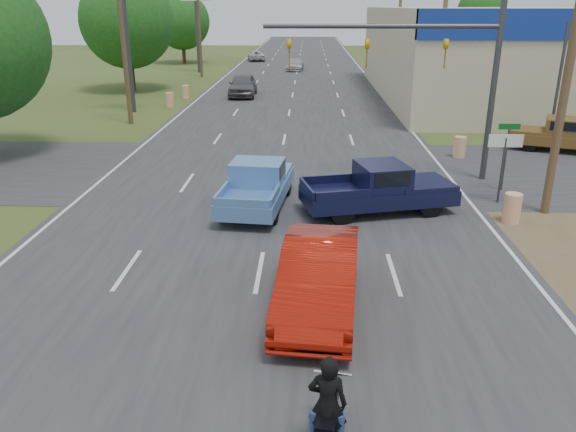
{
  "coord_description": "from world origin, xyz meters",
  "views": [
    {
      "loc": [
        1.26,
        -5.56,
        6.73
      ],
      "look_at": [
        0.74,
        8.89,
        1.3
      ],
      "focal_mm": 35.0,
      "sensor_mm": 36.0,
      "label": 1
    }
  ],
  "objects_px": {
    "red_convertible": "(319,277)",
    "distant_car_silver": "(295,65)",
    "navy_pickup": "(382,188)",
    "distant_car_white": "(256,56)",
    "rider": "(327,409)",
    "motorcycle": "(326,431)",
    "brown_pickup": "(561,134)",
    "distant_car_grey": "(243,85)",
    "blue_pickup": "(258,184)"
  },
  "relations": [
    {
      "from": "rider",
      "to": "distant_car_silver",
      "type": "distance_m",
      "value": 56.73
    },
    {
      "from": "rider",
      "to": "blue_pickup",
      "type": "relative_size",
      "value": 0.33
    },
    {
      "from": "motorcycle",
      "to": "distant_car_white",
      "type": "xyz_separation_m",
      "value": [
        -7.18,
        68.22,
        0.16
      ]
    },
    {
      "from": "rider",
      "to": "distant_car_grey",
      "type": "height_order",
      "value": "distant_car_grey"
    },
    {
      "from": "blue_pickup",
      "to": "navy_pickup",
      "type": "distance_m",
      "value": 4.34
    },
    {
      "from": "blue_pickup",
      "to": "navy_pickup",
      "type": "bearing_deg",
      "value": 0.48
    },
    {
      "from": "navy_pickup",
      "to": "blue_pickup",
      "type": "bearing_deg",
      "value": -110.13
    },
    {
      "from": "distant_car_white",
      "to": "motorcycle",
      "type": "bearing_deg",
      "value": 86.97
    },
    {
      "from": "rider",
      "to": "brown_pickup",
      "type": "bearing_deg",
      "value": -111.45
    },
    {
      "from": "distant_car_grey",
      "to": "distant_car_white",
      "type": "distance_m",
      "value": 30.59
    },
    {
      "from": "red_convertible",
      "to": "brown_pickup",
      "type": "relative_size",
      "value": 0.94
    },
    {
      "from": "red_convertible",
      "to": "brown_pickup",
      "type": "bearing_deg",
      "value": 58.08
    },
    {
      "from": "blue_pickup",
      "to": "motorcycle",
      "type": "bearing_deg",
      "value": -73.76
    },
    {
      "from": "motorcycle",
      "to": "brown_pickup",
      "type": "relative_size",
      "value": 0.39
    },
    {
      "from": "distant_car_grey",
      "to": "motorcycle",
      "type": "bearing_deg",
      "value": -82.7
    },
    {
      "from": "blue_pickup",
      "to": "distant_car_silver",
      "type": "height_order",
      "value": "blue_pickup"
    },
    {
      "from": "navy_pickup",
      "to": "motorcycle",
      "type": "bearing_deg",
      "value": -25.47
    },
    {
      "from": "motorcycle",
      "to": "distant_car_silver",
      "type": "bearing_deg",
      "value": 100.87
    },
    {
      "from": "motorcycle",
      "to": "distant_car_grey",
      "type": "height_order",
      "value": "distant_car_grey"
    },
    {
      "from": "red_convertible",
      "to": "blue_pickup",
      "type": "relative_size",
      "value": 0.95
    },
    {
      "from": "motorcycle",
      "to": "distant_car_silver",
      "type": "height_order",
      "value": "distant_car_silver"
    },
    {
      "from": "distant_car_grey",
      "to": "distant_car_white",
      "type": "relative_size",
      "value": 1.13
    },
    {
      "from": "rider",
      "to": "blue_pickup",
      "type": "bearing_deg",
      "value": -70.86
    },
    {
      "from": "distant_car_white",
      "to": "rider",
      "type": "bearing_deg",
      "value": 86.98
    },
    {
      "from": "navy_pickup",
      "to": "distant_car_grey",
      "type": "relative_size",
      "value": 1.1
    },
    {
      "from": "blue_pickup",
      "to": "distant_car_silver",
      "type": "xyz_separation_m",
      "value": [
        0.27,
        44.93,
        -0.23
      ]
    },
    {
      "from": "rider",
      "to": "distant_car_silver",
      "type": "bearing_deg",
      "value": -79.12
    },
    {
      "from": "motorcycle",
      "to": "rider",
      "type": "xyz_separation_m",
      "value": [
        0.01,
        0.05,
        0.39
      ]
    },
    {
      "from": "red_convertible",
      "to": "distant_car_silver",
      "type": "xyz_separation_m",
      "value": [
        -1.78,
        52.1,
        -0.2
      ]
    },
    {
      "from": "navy_pickup",
      "to": "distant_car_silver",
      "type": "relative_size",
      "value": 1.3
    },
    {
      "from": "motorcycle",
      "to": "brown_pickup",
      "type": "xyz_separation_m",
      "value": [
        12.06,
        20.53,
        0.36
      ]
    },
    {
      "from": "navy_pickup",
      "to": "distant_car_silver",
      "type": "height_order",
      "value": "navy_pickup"
    },
    {
      "from": "distant_car_silver",
      "to": "distant_car_white",
      "type": "xyz_separation_m",
      "value": [
        -5.35,
        11.48,
        0.0
      ]
    },
    {
      "from": "navy_pickup",
      "to": "distant_car_silver",
      "type": "bearing_deg",
      "value": 170.69
    },
    {
      "from": "rider",
      "to": "distant_car_white",
      "type": "height_order",
      "value": "rider"
    },
    {
      "from": "blue_pickup",
      "to": "distant_car_silver",
      "type": "distance_m",
      "value": 44.93
    },
    {
      "from": "blue_pickup",
      "to": "brown_pickup",
      "type": "distance_m",
      "value": 16.62
    },
    {
      "from": "brown_pickup",
      "to": "navy_pickup",
      "type": "bearing_deg",
      "value": 153.49
    },
    {
      "from": "motorcycle",
      "to": "rider",
      "type": "height_order",
      "value": "rider"
    },
    {
      "from": "red_convertible",
      "to": "distant_car_white",
      "type": "distance_m",
      "value": 63.98
    },
    {
      "from": "navy_pickup",
      "to": "brown_pickup",
      "type": "distance_m",
      "value": 13.43
    },
    {
      "from": "red_convertible",
      "to": "distant_car_silver",
      "type": "distance_m",
      "value": 52.13
    },
    {
      "from": "red_convertible",
      "to": "navy_pickup",
      "type": "xyz_separation_m",
      "value": [
        2.27,
        6.74,
        0.05
      ]
    },
    {
      "from": "rider",
      "to": "red_convertible",
      "type": "bearing_deg",
      "value": -80.26
    },
    {
      "from": "motorcycle",
      "to": "red_convertible",
      "type": "bearing_deg",
      "value": 99.64
    },
    {
      "from": "navy_pickup",
      "to": "distant_car_white",
      "type": "bearing_deg",
      "value": 174.98
    },
    {
      "from": "navy_pickup",
      "to": "distant_car_grey",
      "type": "xyz_separation_m",
      "value": [
        -7.73,
        26.29,
        -0.01
      ]
    },
    {
      "from": "motorcycle",
      "to": "navy_pickup",
      "type": "bearing_deg",
      "value": 87.97
    },
    {
      "from": "navy_pickup",
      "to": "rider",
      "type": "bearing_deg",
      "value": -25.48
    },
    {
      "from": "motorcycle",
      "to": "blue_pickup",
      "type": "xyz_separation_m",
      "value": [
        -2.09,
        11.82,
        0.38
      ]
    }
  ]
}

